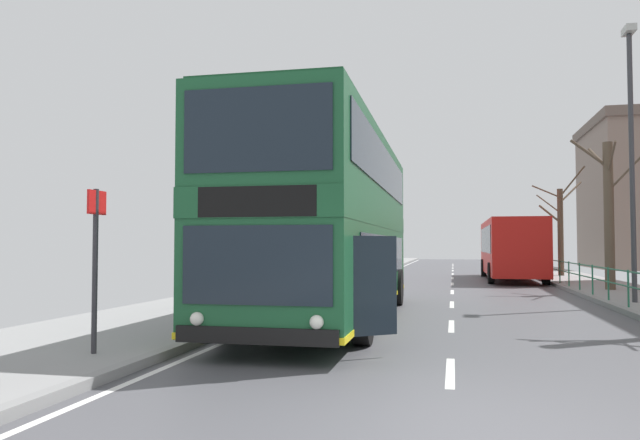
# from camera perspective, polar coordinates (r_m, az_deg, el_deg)

# --- Properties ---
(ground) EXTENTS (15.80, 140.00, 0.20)m
(ground) POSITION_cam_1_polar(r_m,az_deg,el_deg) (6.15, 5.06, -18.43)
(ground) COLOR #4D4D52
(double_decker_bus_main) EXTENTS (3.33, 11.46, 4.30)m
(double_decker_bus_main) POSITION_cam_1_polar(r_m,az_deg,el_deg) (14.08, 1.10, -0.30)
(double_decker_bus_main) COLOR #19512D
(double_decker_bus_main) RESTS_ON ground
(background_bus_far_lane) EXTENTS (2.62, 10.32, 2.95)m
(background_bus_far_lane) POSITION_cam_1_polar(r_m,az_deg,el_deg) (31.62, 17.66, -2.51)
(background_bus_far_lane) COLOR red
(background_bus_far_lane) RESTS_ON ground
(pedestrian_railing_far_kerb) EXTENTS (0.05, 26.55, 0.97)m
(pedestrian_railing_far_kerb) POSITION_cam_1_polar(r_m,az_deg,el_deg) (16.46, 28.13, -5.40)
(pedestrian_railing_far_kerb) COLOR #236B4C
(pedestrian_railing_far_kerb) RESTS_ON ground
(bus_stop_sign_near) EXTENTS (0.08, 0.44, 2.43)m
(bus_stop_sign_near) POSITION_cam_1_polar(r_m,az_deg,el_deg) (9.53, -20.54, -2.76)
(bus_stop_sign_near) COLOR #2D2D33
(bus_stop_sign_near) RESTS_ON ground
(street_lamp_far_side) EXTENTS (0.28, 0.60, 7.83)m
(street_lamp_far_side) POSITION_cam_1_polar(r_m,az_deg,el_deg) (19.24, 27.46, 6.62)
(street_lamp_far_side) COLOR #38383D
(street_lamp_far_side) RESTS_ON ground
(bare_tree_far_01) EXTENTS (2.57, 2.91, 5.49)m
(bare_tree_far_01) POSITION_cam_1_polar(r_m,az_deg,el_deg) (24.18, 25.71, 0.82)
(bare_tree_far_01) COLOR brown
(bare_tree_far_01) RESTS_ON ground
(bare_tree_far_02) EXTENTS (2.77, 1.70, 5.85)m
(bare_tree_far_02) POSITION_cam_1_polar(r_m,az_deg,el_deg) (34.34, 21.86, -0.56)
(bare_tree_far_02) COLOR #4C3D2D
(bare_tree_far_02) RESTS_ON ground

